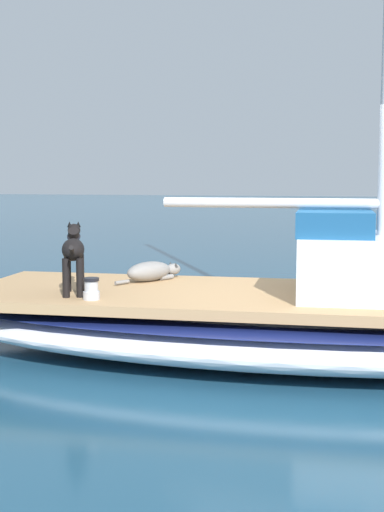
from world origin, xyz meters
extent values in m
plane|color=navy|center=(0.00, 0.00, 0.00)|extent=(120.00, 120.00, 0.00)
ellipsoid|color=white|center=(0.00, 0.00, 0.28)|extent=(2.82, 7.31, 0.56)
ellipsoid|color=navy|center=(0.00, 0.00, 0.46)|extent=(2.84, 7.34, 0.08)
cube|color=tan|center=(0.00, 0.00, 0.61)|extent=(2.35, 6.71, 0.10)
cylinder|color=silver|center=(-0.04, -0.20, 1.56)|extent=(0.10, 2.20, 0.10)
cube|color=navy|center=(-0.05, 0.43, 1.38)|extent=(1.36, 0.76, 0.24)
ellipsoid|color=black|center=(0.56, -2.07, 1.11)|extent=(0.56, 0.39, 0.22)
cylinder|color=black|center=(0.41, -2.20, 0.85)|extent=(0.07, 0.07, 0.38)
cylinder|color=black|center=(0.36, -2.08, 0.85)|extent=(0.07, 0.07, 0.38)
cylinder|color=black|center=(0.75, -2.07, 0.85)|extent=(0.07, 0.07, 0.38)
cylinder|color=black|center=(0.70, -1.94, 0.85)|extent=(0.07, 0.07, 0.38)
cylinder|color=black|center=(0.34, -2.16, 1.22)|extent=(0.21, 0.17, 0.19)
ellipsoid|color=black|center=(0.23, -2.20, 1.27)|extent=(0.25, 0.20, 0.13)
cone|color=black|center=(0.24, -2.24, 1.33)|extent=(0.05, 0.05, 0.06)
cone|color=black|center=(0.21, -2.16, 1.33)|extent=(0.05, 0.05, 0.06)
torus|color=black|center=(0.34, -2.16, 1.22)|extent=(0.16, 0.17, 0.10)
cylinder|color=black|center=(0.89, -1.94, 1.14)|extent=(0.22, 0.12, 0.12)
ellipsoid|color=gray|center=(-0.45, -1.61, 0.77)|extent=(0.65, 0.53, 0.22)
ellipsoid|color=gray|center=(-0.77, -1.41, 0.76)|extent=(0.24, 0.21, 0.13)
cone|color=#2A2929|center=(-0.79, -1.45, 0.82)|extent=(0.05, 0.05, 0.05)
cone|color=#2A2929|center=(-0.75, -1.38, 0.82)|extent=(0.05, 0.05, 0.05)
cylinder|color=gray|center=(-0.66, -1.55, 0.69)|extent=(0.18, 0.14, 0.06)
cylinder|color=gray|center=(-0.60, -1.45, 0.69)|extent=(0.18, 0.14, 0.06)
cylinder|color=gray|center=(-0.12, -1.81, 0.69)|extent=(0.17, 0.13, 0.04)
cylinder|color=#B7B7BC|center=(0.80, -1.79, 0.70)|extent=(0.16, 0.16, 0.08)
cylinder|color=#B7B7BC|center=(0.80, -1.79, 0.79)|extent=(0.13, 0.13, 0.10)
cylinder|color=black|center=(0.80, -1.79, 0.86)|extent=(0.15, 0.15, 0.03)
camera|label=1|loc=(6.87, 0.69, 1.82)|focal=48.61mm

